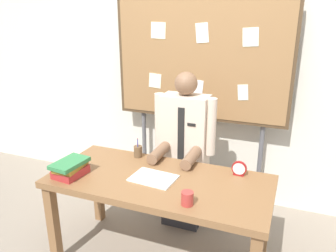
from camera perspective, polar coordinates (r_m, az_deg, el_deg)
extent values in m
cube|color=silver|center=(3.37, 6.47, 9.75)|extent=(6.40, 0.08, 2.70)
cube|color=brown|center=(2.49, -1.50, -9.44)|extent=(1.62, 0.74, 0.05)
cube|color=brown|center=(2.81, -18.94, -15.64)|extent=(0.07, 0.07, 0.68)
cube|color=brown|center=(3.22, -11.83, -10.13)|extent=(0.07, 0.07, 0.68)
cube|color=brown|center=(2.80, 16.14, -15.48)|extent=(0.07, 0.07, 0.68)
cube|color=#2D2D33|center=(3.21, 2.74, -12.33)|extent=(0.34, 0.30, 0.44)
cube|color=beige|center=(2.94, 2.93, -2.14)|extent=(0.40, 0.22, 0.78)
sphere|color=brown|center=(2.80, 3.10, 7.26)|extent=(0.19, 0.19, 0.19)
cylinder|color=beige|center=(2.95, -1.39, 0.92)|extent=(0.09, 0.09, 0.49)
cylinder|color=beige|center=(2.81, 7.30, -0.15)|extent=(0.09, 0.09, 0.49)
cylinder|color=brown|center=(2.78, -1.56, -4.56)|extent=(0.09, 0.30, 0.09)
cylinder|color=brown|center=(2.69, 3.97, -5.42)|extent=(0.09, 0.30, 0.09)
cube|color=black|center=(2.81, 2.21, -1.82)|extent=(0.06, 0.01, 0.51)
cube|color=black|center=(2.75, 4.01, 0.21)|extent=(0.07, 0.01, 0.02)
cube|color=#4C3823|center=(3.16, 5.58, 11.37)|extent=(1.67, 0.05, 1.17)
cube|color=olive|center=(3.15, 5.52, 11.35)|extent=(1.61, 0.04, 1.11)
cylinder|color=#59595E|center=(3.67, -4.02, -3.91)|extent=(0.04, 0.04, 0.92)
cylinder|color=#59595E|center=(3.38, 15.26, -6.74)|extent=(0.04, 0.04, 0.92)
cube|color=silver|center=(3.10, 12.65, 5.60)|extent=(0.11, 0.00, 0.15)
cube|color=white|center=(3.10, 5.83, 15.50)|extent=(0.13, 0.00, 0.18)
cube|color=silver|center=(3.02, 13.89, 14.49)|extent=(0.14, 0.00, 0.17)
cube|color=#F4EFCC|center=(3.24, -1.67, 15.96)|extent=(0.15, 0.00, 0.15)
cube|color=#F4EFCC|center=(3.32, -2.22, 7.73)|extent=(0.13, 0.00, 0.15)
cube|color=white|center=(3.18, 5.00, 6.38)|extent=(0.12, 0.00, 0.17)
cube|color=#B22D2D|center=(2.61, -16.25, -7.49)|extent=(0.20, 0.25, 0.06)
cube|color=olive|center=(2.59, -16.30, -6.62)|extent=(0.17, 0.24, 0.03)
cube|color=#337F47|center=(2.57, -16.41, -6.08)|extent=(0.20, 0.29, 0.03)
cube|color=white|center=(2.47, -2.49, -8.86)|extent=(0.34, 0.25, 0.01)
cylinder|color=maroon|center=(2.56, 12.03, -7.05)|extent=(0.11, 0.02, 0.11)
cylinder|color=white|center=(2.54, 11.98, -7.17)|extent=(0.09, 0.00, 0.09)
cube|color=maroon|center=(2.58, 11.95, -8.04)|extent=(0.08, 0.04, 0.01)
cylinder|color=#B23833|center=(2.16, 3.30, -12.20)|extent=(0.08, 0.08, 0.09)
cylinder|color=brown|center=(2.81, -5.12, -4.35)|extent=(0.07, 0.07, 0.09)
cylinder|color=#263399|center=(2.79, -5.16, -3.69)|extent=(0.01, 0.01, 0.15)
cylinder|color=maroon|center=(2.81, -5.19, -3.51)|extent=(0.01, 0.01, 0.15)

